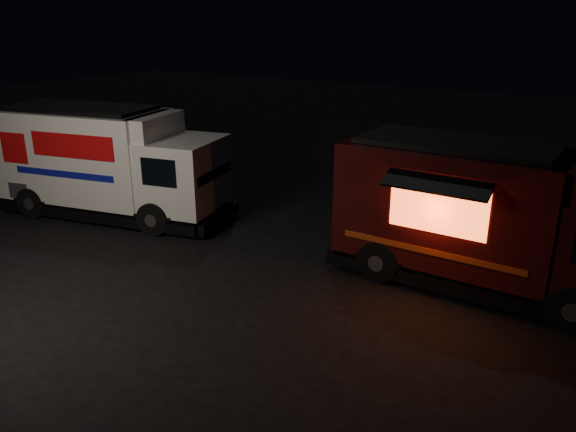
# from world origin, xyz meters

# --- Properties ---
(ground) EXTENTS (80.00, 80.00, 0.00)m
(ground) POSITION_xyz_m (0.00, 0.00, 0.00)
(ground) COLOR black
(ground) RESTS_ON ground
(white_truck) EXTENTS (7.86, 4.08, 3.39)m
(white_truck) POSITION_xyz_m (-4.69, 2.75, 1.70)
(white_truck) COLOR silver
(white_truck) RESTS_ON ground
(red_truck) EXTENTS (7.24, 2.80, 3.34)m
(red_truck) POSITION_xyz_m (6.50, 3.90, 1.67)
(red_truck) COLOR #3C0B0F
(red_truck) RESTS_ON ground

